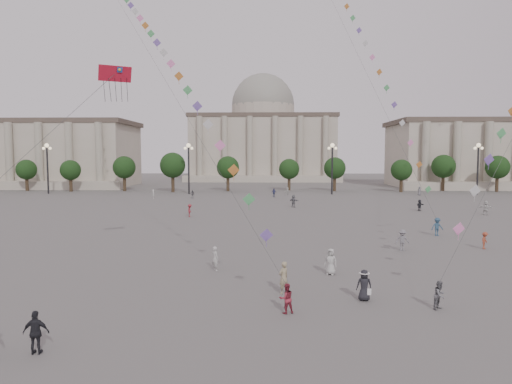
{
  "coord_description": "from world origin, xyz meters",
  "views": [
    {
      "loc": [
        1.49,
        -25.3,
        8.14
      ],
      "look_at": [
        0.57,
        12.0,
        5.13
      ],
      "focal_mm": 32.0,
      "sensor_mm": 36.0,
      "label": 1
    }
  ],
  "objects": [
    {
      "name": "kite_flyer_2",
      "position": [
        10.63,
        -1.49,
        0.76
      ],
      "size": [
        0.94,
        0.92,
        1.53
      ],
      "primitive_type": "imported",
      "rotation": [
        0.0,
        0.0,
        0.71
      ],
      "color": "#5E5F63",
      "rests_on": "ground"
    },
    {
      "name": "person_crowd_12",
      "position": [
        5.63,
        46.06,
        0.97
      ],
      "size": [
        1.69,
        1.68,
        1.95
      ],
      "primitive_type": "imported",
      "rotation": [
        0.0,
        0.0,
        2.36
      ],
      "color": "slate",
      "rests_on": "ground"
    },
    {
      "name": "lamp_post_mid_west",
      "position": [
        -15.0,
        70.0,
        7.35
      ],
      "size": [
        2.0,
        0.9,
        10.65
      ],
      "color": "#262628",
      "rests_on": "ground"
    },
    {
      "name": "person_crowd_13",
      "position": [
        -2.18,
        6.35,
        0.86
      ],
      "size": [
        0.69,
        0.75,
        1.72
      ],
      "primitive_type": "imported",
      "rotation": [
        0.0,
        0.0,
        2.15
      ],
      "color": "#B4B3AF",
      "rests_on": "ground"
    },
    {
      "name": "kite_flyer_0",
      "position": [
        2.48,
        -2.3,
        0.78
      ],
      "size": [
        0.91,
        0.81,
        1.57
      ],
      "primitive_type": "imported",
      "rotation": [
        0.0,
        0.0,
        3.47
      ],
      "color": "maroon",
      "rests_on": "ground"
    },
    {
      "name": "tree_row",
      "position": [
        0.0,
        78.0,
        5.39
      ],
      "size": [
        137.12,
        5.12,
        8.0
      ],
      "color": "#332719",
      "rests_on": "ground"
    },
    {
      "name": "person_crowd_21",
      "position": [
        2.46,
        1.05,
        0.96
      ],
      "size": [
        0.83,
        0.81,
        1.92
      ],
      "primitive_type": "imported",
      "rotation": [
        0.0,
        0.0,
        3.88
      ],
      "color": "gray",
      "rests_on": "ground"
    },
    {
      "name": "lamp_post_far_west",
      "position": [
        -45.0,
        70.0,
        7.35
      ],
      "size": [
        2.0,
        0.9,
        10.65
      ],
      "color": "#262628",
      "rests_on": "ground"
    },
    {
      "name": "person_crowd_9",
      "position": [
        23.87,
        41.73,
        0.83
      ],
      "size": [
        1.53,
        1.3,
        1.66
      ],
      "primitive_type": "imported",
      "rotation": [
        0.0,
        0.0,
        0.62
      ],
      "color": "#222227",
      "rests_on": "ground"
    },
    {
      "name": "person_crowd_16",
      "position": [
        -12.74,
        60.61,
        0.78
      ],
      "size": [
        0.98,
        0.66,
        1.55
      ],
      "primitive_type": "imported",
      "rotation": [
        0.0,
        0.0,
        5.95
      ],
      "color": "slate",
      "rests_on": "ground"
    },
    {
      "name": "person_crowd_20",
      "position": [
        32.52,
        68.0,
        0.9
      ],
      "size": [
        0.9,
        0.61,
        1.79
      ],
      "primitive_type": "imported",
      "rotation": [
        0.0,
        0.0,
        6.23
      ],
      "color": "slate",
      "rests_on": "ground"
    },
    {
      "name": "hall_central",
      "position": [
        0.0,
        129.22,
        14.23
      ],
      "size": [
        48.3,
        34.3,
        35.5
      ],
      "color": "#ADA491",
      "rests_on": "ground"
    },
    {
      "name": "dragon_kite",
      "position": [
        -9.1,
        6.25,
        12.95
      ],
      "size": [
        5.64,
        5.43,
        17.8
      ],
      "color": "red",
      "rests_on": "ground"
    },
    {
      "name": "person_crowd_6",
      "position": [
        13.06,
        13.44,
        0.91
      ],
      "size": [
        1.2,
        0.71,
        1.83
      ],
      "primitive_type": "imported",
      "rotation": [
        0.0,
        0.0,
        6.25
      ],
      "color": "slate",
      "rests_on": "ground"
    },
    {
      "name": "kite_train_west",
      "position": [
        -12.54,
        24.95,
        22.64
      ],
      "size": [
        28.81,
        51.14,
        71.33
      ],
      "color": "#3F3F3F",
      "rests_on": "ground"
    },
    {
      "name": "ground",
      "position": [
        0.0,
        0.0,
        0.0
      ],
      "size": [
        360.0,
        360.0,
        0.0
      ],
      "primitive_type": "plane",
      "color": "#5E5B58",
      "rests_on": "ground"
    },
    {
      "name": "lamp_post_mid_east",
      "position": [
        15.0,
        70.0,
        7.35
      ],
      "size": [
        2.0,
        0.9,
        10.65
      ],
      "color": "#262628",
      "rests_on": "ground"
    },
    {
      "name": "person_crowd_8",
      "position": [
        20.43,
        14.32,
        0.75
      ],
      "size": [
        1.06,
        1.09,
        1.5
      ],
      "primitive_type": "imported",
      "rotation": [
        0.0,
        0.0,
        0.85
      ],
      "color": "#9E422B",
      "rests_on": "ground"
    },
    {
      "name": "lamp_post_far_east",
      "position": [
        45.0,
        70.0,
        7.35
      ],
      "size": [
        2.0,
        0.9,
        10.65
      ],
      "color": "#262628",
      "rests_on": "ground"
    },
    {
      "name": "person_crowd_0",
      "position": [
        2.79,
        63.53,
        0.84
      ],
      "size": [
        1.07,
        0.7,
        1.69
      ],
      "primitive_type": "imported",
      "rotation": [
        0.0,
        0.0,
        0.32
      ],
      "color": "navy",
      "rests_on": "ground"
    },
    {
      "name": "person_crowd_10",
      "position": [
        -20.07,
        60.15,
        0.82
      ],
      "size": [
        0.54,
        0.68,
        1.65
      ],
      "primitive_type": "imported",
      "rotation": [
        0.0,
        0.0,
        1.84
      ],
      "color": "white",
      "rests_on": "ground"
    },
    {
      "name": "hat_person",
      "position": [
        6.94,
        -0.13,
        0.91
      ],
      "size": [
        0.87,
        0.6,
        1.75
      ],
      "color": "black",
      "rests_on": "ground"
    },
    {
      "name": "kite_flyer_1",
      "position": [
        18.7,
        20.79,
        0.93
      ],
      "size": [
        1.26,
        0.8,
        1.86
      ],
      "primitive_type": "imported",
      "rotation": [
        0.0,
        0.0,
        0.09
      ],
      "color": "#2E4E69",
      "rests_on": "ground"
    },
    {
      "name": "person_crowd_17",
      "position": [
        -8.76,
        34.37,
        0.85
      ],
      "size": [
        0.69,
        1.13,
        1.7
      ],
      "primitive_type": "imported",
      "rotation": [
        0.0,
        0.0,
        1.62
      ],
      "color": "maroon",
      "rests_on": "ground"
    },
    {
      "name": "tourist_4",
      "position": [
        -7.98,
        -7.4,
        0.9
      ],
      "size": [
        1.09,
        0.52,
        1.81
      ],
      "primitive_type": "imported",
      "rotation": [
        0.0,
        0.0,
        3.22
      ],
      "color": "black",
      "rests_on": "ground"
    },
    {
      "name": "person_crowd_4",
      "position": [
        5.63,
        67.67,
        0.8
      ],
      "size": [
        1.34,
        1.41,
        1.6
      ],
      "primitive_type": "imported",
      "rotation": [
        0.0,
        0.0,
        3.98
      ],
      "color": "silver",
      "rests_on": "ground"
    },
    {
      "name": "person_crowd_18",
      "position": [
        5.83,
        5.46,
        0.9
      ],
      "size": [
        1.04,
        0.89,
        1.79
      ],
      "primitive_type": "imported",
      "rotation": [
        0.0,
        0.0,
        5.84
      ],
      "color": "#AEAFAB",
      "rests_on": "ground"
    },
    {
      "name": "person_crowd_7",
      "position": [
        31.36,
        37.34,
        0.97
      ],
      "size": [
        1.88,
        1.24,
        1.94
      ],
      "primitive_type": "imported",
      "rotation": [
        0.0,
        0.0,
        2.74
      ],
      "color": "silver",
      "rests_on": "ground"
    }
  ]
}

